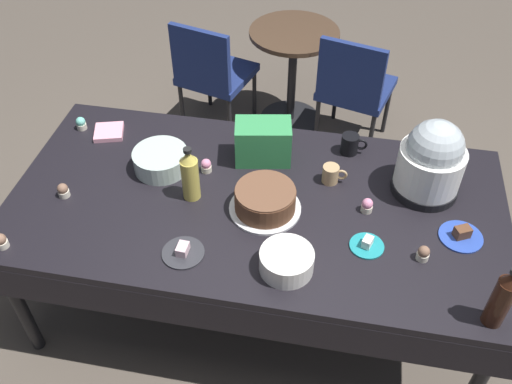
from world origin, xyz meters
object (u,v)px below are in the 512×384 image
at_px(slow_cooker, 431,161).
at_px(coffee_mug_black, 350,144).
at_px(soda_bottle_ginger_ale, 190,175).
at_px(cupcake_lemon, 367,206).
at_px(glass_salad_bowl, 161,160).
at_px(cupcake_mint, 423,253).
at_px(dessert_plate_teal, 367,245).
at_px(maroon_chair_left, 211,71).
at_px(dessert_plate_charcoal, 183,252).
at_px(maroon_chair_right, 354,85).
at_px(dessert_plate_cobalt, 461,235).
at_px(cupcake_vanilla, 206,166).
at_px(cupcake_berry, 1,241).
at_px(potluck_table, 256,210).
at_px(ceramic_snack_bowl, 287,261).
at_px(frosted_layer_cake, 265,200).
at_px(cupcake_cocoa, 81,123).
at_px(round_cafe_table, 293,61).
at_px(cupcake_rose, 63,190).
at_px(soda_bottle_cola, 502,298).
at_px(soda_carton, 263,142).
at_px(coffee_mug_tan, 331,174).

bearing_deg(slow_cooker, coffee_mug_black, 149.50).
bearing_deg(soda_bottle_ginger_ale, cupcake_lemon, 3.75).
relative_size(glass_salad_bowl, cupcake_mint, 3.80).
relative_size(dessert_plate_teal, maroon_chair_left, 0.17).
height_order(dessert_plate_charcoal, maroon_chair_right, maroon_chair_right).
height_order(dessert_plate_cobalt, dessert_plate_teal, dessert_plate_cobalt).
relative_size(dessert_plate_cobalt, cupcake_vanilla, 2.70).
height_order(slow_cooker, coffee_mug_black, slow_cooker).
height_order(cupcake_berry, maroon_chair_right, maroon_chair_right).
bearing_deg(maroon_chair_left, soda_bottle_ginger_ale, -78.83).
relative_size(potluck_table, ceramic_snack_bowl, 10.27).
xyz_separation_m(frosted_layer_cake, ceramic_snack_bowl, (0.14, -0.31, -0.01)).
bearing_deg(cupcake_cocoa, cupcake_lemon, -12.58).
xyz_separation_m(coffee_mug_black, round_cafe_table, (-0.44, 1.22, -0.30)).
relative_size(dessert_plate_cobalt, soda_bottle_ginger_ale, 0.67).
bearing_deg(soda_bottle_ginger_ale, cupcake_rose, -169.51).
relative_size(potluck_table, soda_bottle_cola, 7.53).
bearing_deg(glass_salad_bowl, coffee_mug_black, 18.04).
xyz_separation_m(dessert_plate_teal, soda_carton, (-0.52, 0.47, 0.09)).
bearing_deg(coffee_mug_black, dessert_plate_teal, -79.51).
distance_m(cupcake_vanilla, coffee_mug_tan, 0.58).
relative_size(dessert_plate_cobalt, soda_carton, 0.70).
relative_size(cupcake_lemon, cupcake_mint, 1.00).
relative_size(dessert_plate_charcoal, soda_carton, 0.67).
xyz_separation_m(dessert_plate_charcoal, dessert_plate_teal, (0.73, 0.17, 0.00)).
xyz_separation_m(dessert_plate_charcoal, cupcake_lemon, (0.72, 0.38, 0.02)).
bearing_deg(cupcake_berry, frosted_layer_cake, 21.81).
bearing_deg(cupcake_cocoa, dessert_plate_teal, -19.92).
xyz_separation_m(soda_bottle_ginger_ale, soda_carton, (0.27, 0.32, -0.03)).
height_order(soda_bottle_cola, maroon_chair_right, soda_bottle_cola).
bearing_deg(coffee_mug_black, ceramic_snack_bowl, -104.38).
relative_size(ceramic_snack_bowl, dessert_plate_teal, 1.51).
xyz_separation_m(dessert_plate_cobalt, dessert_plate_teal, (-0.38, -0.12, -0.00)).
distance_m(frosted_layer_cake, soda_bottle_cola, 1.00).
height_order(frosted_layer_cake, dessert_plate_cobalt, frosted_layer_cake).
bearing_deg(slow_cooker, round_cafe_table, 118.74).
bearing_deg(cupcake_cocoa, soda_carton, -3.59).
height_order(cupcake_rose, maroon_chair_left, maroon_chair_left).
bearing_deg(cupcake_mint, soda_carton, 146.09).
relative_size(frosted_layer_cake, cupcake_vanilla, 4.67).
distance_m(cupcake_vanilla, cupcake_cocoa, 0.73).
relative_size(dessert_plate_teal, round_cafe_table, 0.20).
relative_size(dessert_plate_teal, maroon_chair_right, 0.17).
height_order(cupcake_lemon, cupcake_vanilla, same).
bearing_deg(cupcake_lemon, cupcake_mint, -44.79).
xyz_separation_m(maroon_chair_left, maroon_chair_right, (0.95, -0.00, 0.00)).
height_order(potluck_table, cupcake_lemon, cupcake_lemon).
bearing_deg(slow_cooker, soda_carton, 173.79).
xyz_separation_m(dessert_plate_cobalt, round_cafe_table, (-0.93, 1.70, -0.27)).
relative_size(ceramic_snack_bowl, cupcake_cocoa, 3.17).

